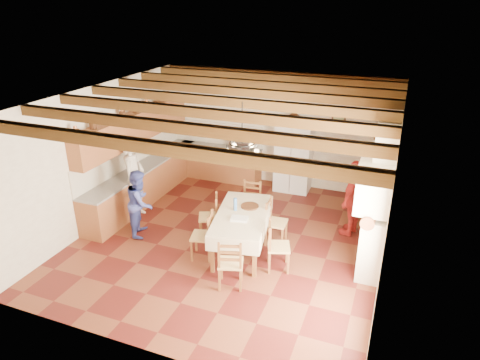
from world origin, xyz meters
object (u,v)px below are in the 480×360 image
chair_right_far (276,222)px  hutch (382,175)px  person_woman_red (354,198)px  chair_end_near (231,262)px  person_man (134,179)px  chair_end_far (250,203)px  microwave (242,145)px  chair_left_near (202,235)px  person_woman_blue (140,203)px  dining_table (242,217)px  refrigerator (294,157)px  chair_left_far (209,216)px  chair_right_near (279,246)px

chair_right_far → hutch: bearing=-47.5°
hutch → person_woman_red: bearing=-114.2°
chair_end_near → person_man: size_ratio=0.52×
chair_right_far → person_man: bearing=87.5°
chair_end_far → microwave: microwave is taller
chair_left_near → person_woman_blue: size_ratio=0.67×
hutch → microwave: 3.73m
dining_table → person_man: person_man is taller
refrigerator → chair_left_far: refrigerator is taller
chair_right_far → person_man: person_man is taller
chair_left_near → chair_right_far: 1.56m
chair_end_near → chair_end_far: 2.30m
hutch → chair_left_near: (-3.01, -2.89, -0.58)m
hutch → chair_left_far: size_ratio=2.21×
person_man → person_woman_blue: size_ratio=1.29×
chair_end_near → chair_end_far: (-0.46, 2.26, 0.00)m
chair_left_far → chair_right_near: same height
chair_left_far → chair_end_far: same height
refrigerator → chair_left_near: bearing=-102.9°
refrigerator → chair_left_far: bearing=-109.4°
chair_left_far → chair_right_near: size_ratio=1.00×
hutch → person_woman_blue: size_ratio=1.47×
chair_end_near → chair_end_far: bearing=-96.2°
refrigerator → dining_table: refrigerator is taller
refrigerator → dining_table: size_ratio=0.89×
chair_right_near → chair_end_far: 1.82m
dining_table → chair_right_far: (0.55, 0.52, -0.26)m
chair_end_far → chair_left_near: bearing=-109.1°
chair_left_near → chair_end_near: size_ratio=1.00×
chair_left_far → microwave: size_ratio=1.85×
dining_table → chair_left_far: (-0.84, 0.24, -0.26)m
chair_right_far → chair_end_near: same height
chair_end_near → person_woman_red: person_woman_red is taller
chair_left_far → person_man: person_man is taller
chair_left_far → person_woman_blue: (-1.38, -0.38, 0.24)m
microwave → chair_end_near: bearing=-74.9°
chair_end_near → person_woman_red: bearing=-140.7°
hutch → chair_right_far: hutch is taller
refrigerator → chair_left_far: size_ratio=1.86×
chair_left_near → hutch: bearing=121.0°
person_woman_blue → microwave: person_woman_blue is taller
chair_end_near → hutch: bearing=-139.1°
person_woman_blue → person_man: bearing=21.5°
chair_right_near → person_woman_blue: (-3.07, 0.20, 0.24)m
person_man → person_woman_red: bearing=-89.9°
refrigerator → person_man: person_man is taller
dining_table → microwave: (-1.24, 3.23, 0.31)m
chair_left_near → person_woman_red: (2.55, 1.98, 0.35)m
chair_end_near → person_man: bearing=-46.1°
dining_table → person_man: 2.82m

